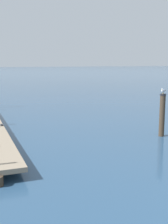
% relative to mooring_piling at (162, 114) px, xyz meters
% --- Properties ---
extents(mooring_piling, '(0.30, 0.30, 2.05)m').
position_rel_mooring_piling_xyz_m(mooring_piling, '(0.00, 0.00, 0.00)').
color(mooring_piling, '#3D3023').
rests_on(mooring_piling, ground).
extents(perched_seagull, '(0.36, 0.25, 0.26)m').
position_rel_mooring_piling_xyz_m(perched_seagull, '(0.01, 0.00, 1.14)').
color(perched_seagull, gold).
rests_on(perched_seagull, mooring_piling).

